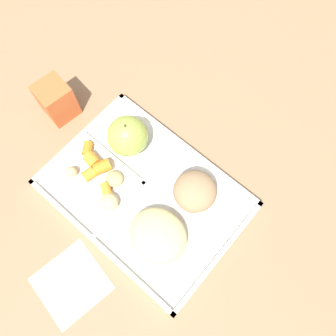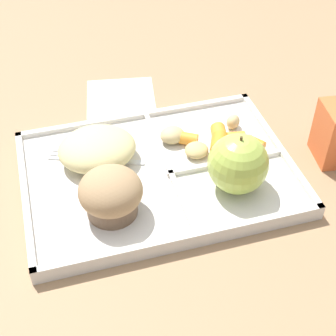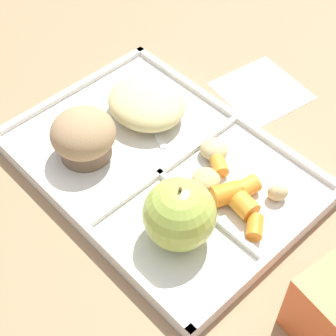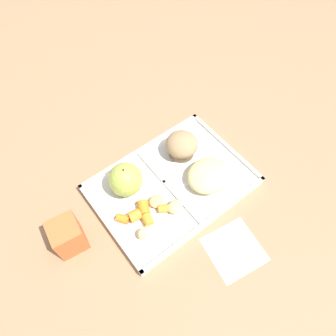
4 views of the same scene
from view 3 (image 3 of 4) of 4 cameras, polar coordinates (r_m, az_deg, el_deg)
The scene contains 18 objects.
ground at distance 0.70m, azimuth -0.84°, elevation -0.28°, with size 6.00×6.00×0.00m, color #997551.
lunch_tray at distance 0.69m, azimuth -0.81°, elevation 0.15°, with size 0.38×0.27×0.02m.
green_apple at distance 0.58m, azimuth 1.24°, elevation -4.97°, with size 0.08×0.08×0.09m.
bran_muffin at distance 0.68m, azimuth -9.04°, elevation 3.38°, with size 0.08×0.08×0.07m.
carrot_slice_diagonal at distance 0.63m, azimuth 8.24°, elevation -4.06°, with size 0.03×0.03×0.03m, color orange.
carrot_slice_near_corner at distance 0.65m, azimuth 8.57°, elevation -1.96°, with size 0.02×0.02×0.02m, color orange.
carrot_slice_large at distance 0.64m, azimuth 6.31°, elevation -2.77°, with size 0.03×0.03×0.03m, color orange.
carrot_slice_center at distance 0.62m, azimuth 9.28°, elevation -6.27°, with size 0.02×0.02×0.03m, color orange.
carrot_slice_back at distance 0.67m, azimuth 5.50°, elevation 0.26°, with size 0.02×0.02×0.03m, color orange.
potato_chunk_golden at distance 0.69m, azimuth 4.94°, elevation 2.01°, with size 0.04×0.03×0.02m, color tan.
potato_chunk_wedge at distance 0.66m, azimuth 4.12°, elevation -1.16°, with size 0.04×0.03×0.02m, color tan.
potato_chunk_browned at distance 0.65m, azimuth 11.70°, elevation -2.57°, with size 0.03×0.02×0.02m, color tan.
egg_noodle_pile at distance 0.73m, azimuth -2.33°, elevation 6.99°, with size 0.11×0.10×0.04m, color #D6C684.
meatball_front at distance 0.76m, azimuth -3.11°, elevation 8.43°, with size 0.04×0.04×0.04m, color brown.
meatball_side at distance 0.71m, azimuth -1.50°, elevation 5.00°, with size 0.03×0.03×0.03m, color #755B4C.
plastic_fork at distance 0.75m, azimuth -2.56°, elevation 6.60°, with size 0.14×0.07×0.00m.
milk_carton at distance 0.56m, azimuth 16.83°, elevation -14.24°, with size 0.06×0.06×0.09m, color orange.
paper_napkin at distance 0.81m, azimuth 9.98°, elevation 8.18°, with size 0.12×0.12×0.00m, color white.
Camera 3 is at (-0.33, 0.30, 0.53)m, focal length 56.86 mm.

